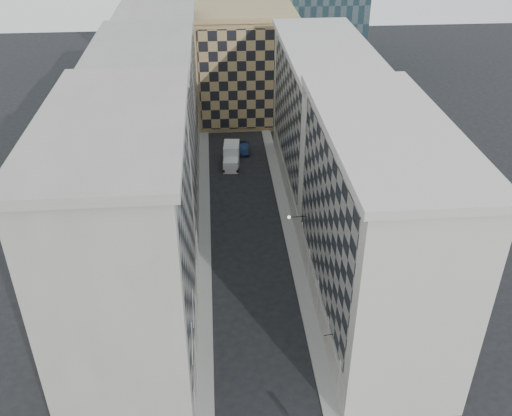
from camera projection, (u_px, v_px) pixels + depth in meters
sidewalk_west at (205, 236)px, 69.63m from camera, size 1.50×100.00×0.15m
sidewalk_east at (290, 233)px, 70.34m from camera, size 1.50×100.00×0.15m
bldg_left_a at (130, 252)px, 46.96m from camera, size 10.80×22.80×23.70m
bldg_left_b at (151, 144)px, 65.91m from camera, size 10.80×22.80×22.70m
bldg_left_c at (163, 84)px, 84.86m from camera, size 10.80×22.80×21.70m
bldg_right_a at (375, 229)px, 52.63m from camera, size 10.80×26.80×20.70m
bldg_right_b at (322, 120)px, 75.81m from camera, size 10.80×28.80×19.70m
tan_block at (244, 65)px, 97.42m from camera, size 16.80×14.80×18.80m
flagpoles_left at (193, 325)px, 45.05m from camera, size 0.10×6.33×2.33m
bracket_lamp at (291, 217)px, 61.98m from camera, size 1.98×0.36×0.36m
box_truck at (231, 156)px, 85.50m from camera, size 2.79×5.82×3.09m
dark_car at (244, 148)px, 89.53m from camera, size 1.56×4.20×1.37m
shop_sign at (326, 338)px, 49.63m from camera, size 0.82×0.72×0.80m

